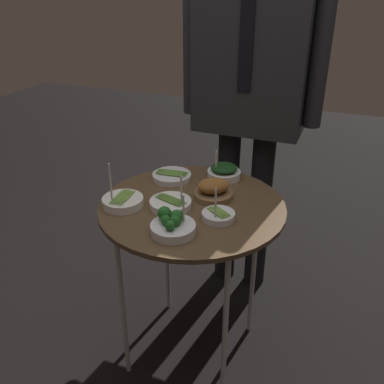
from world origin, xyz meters
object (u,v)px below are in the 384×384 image
bowl_asparagus_mid_right (123,201)px  waiter_figure (251,77)px  bowl_spinach_back_left (224,172)px  bowl_roast_center (213,190)px  serving_cart (192,216)px  bowl_asparagus_front_left (171,203)px  bowl_asparagus_front_right (218,215)px  bowl_broccoli_front_center (172,225)px  bowl_asparagus_back_right (172,176)px

bowl_asparagus_mid_right → waiter_figure: (0.29, 0.67, 0.34)m
bowl_asparagus_mid_right → bowl_spinach_back_left: (0.27, 0.36, 0.01)m
waiter_figure → bowl_roast_center: bearing=-90.0°
bowl_spinach_back_left → waiter_figure: waiter_figure is taller
serving_cart → waiter_figure: bearing=84.5°
bowl_asparagus_mid_right → bowl_asparagus_front_left: bowl_asparagus_mid_right is taller
bowl_asparagus_mid_right → bowl_asparagus_front_left: (0.17, 0.05, -0.00)m
bowl_roast_center → bowl_asparagus_mid_right: bearing=-147.7°
bowl_spinach_back_left → bowl_asparagus_mid_right: bearing=-127.0°
bowl_asparagus_front_right → bowl_asparagus_mid_right: size_ratio=0.76×
bowl_spinach_back_left → waiter_figure: (0.01, 0.31, 0.33)m
bowl_asparagus_front_right → bowl_spinach_back_left: (-0.08, 0.33, 0.01)m
serving_cart → bowl_spinach_back_left: bowl_spinach_back_left is taller
bowl_asparagus_front_right → bowl_spinach_back_left: bearing=104.5°
serving_cart → bowl_asparagus_mid_right: bearing=-156.1°
bowl_broccoli_front_center → bowl_asparagus_front_right: bearing=49.5°
serving_cart → bowl_broccoli_front_center: (0.01, -0.20, 0.08)m
waiter_figure → bowl_broccoli_front_center: bearing=-93.3°
bowl_spinach_back_left → waiter_figure: size_ratio=0.08×
bowl_roast_center → waiter_figure: (-0.00, 0.49, 0.32)m
bowl_roast_center → bowl_spinach_back_left: 0.18m
bowl_asparagus_back_right → bowl_asparagus_front_right: bearing=-40.2°
bowl_roast_center → bowl_asparagus_back_right: bearing=156.7°
bowl_asparagus_mid_right → bowl_asparagus_front_right: bearing=5.5°
serving_cart → bowl_asparagus_front_left: bowl_asparagus_front_left is taller
serving_cart → bowl_asparagus_back_right: size_ratio=4.64×
bowl_roast_center → bowl_asparagus_back_right: bowl_roast_center is taller
bowl_broccoli_front_center → bowl_spinach_back_left: same height
serving_cart → bowl_broccoli_front_center: size_ratio=4.96×
serving_cart → bowl_asparagus_front_left: bearing=-142.4°
serving_cart → bowl_roast_center: bearing=55.1°
bowl_asparagus_back_right → bowl_asparagus_front_left: bowl_asparagus_front_left is taller
serving_cart → bowl_asparagus_front_right: (0.13, -0.07, 0.07)m
bowl_asparagus_back_right → bowl_spinach_back_left: (0.20, 0.09, 0.01)m
bowl_roast_center → bowl_broccoli_front_center: bowl_broccoli_front_center is taller
bowl_roast_center → waiter_figure: waiter_figure is taller
bowl_asparagus_mid_right → bowl_roast_center: bearing=32.3°
bowl_asparagus_mid_right → waiter_figure: 0.81m
bowl_asparagus_back_right → bowl_roast_center: bearing=-23.3°
bowl_spinach_back_left → serving_cart: bearing=-98.8°
bowl_asparagus_mid_right → bowl_spinach_back_left: bowl_asparagus_mid_right is taller
bowl_asparagus_back_right → waiter_figure: size_ratio=0.09×
bowl_roast_center → bowl_asparagus_back_right: (-0.21, 0.09, -0.02)m
bowl_broccoli_front_center → waiter_figure: waiter_figure is taller
bowl_asparagus_front_right → bowl_asparagus_mid_right: bearing=-174.5°
bowl_asparagus_back_right → waiter_figure: 0.57m
bowl_asparagus_back_right → bowl_spinach_back_left: bowl_spinach_back_left is taller
bowl_asparagus_front_left → bowl_broccoli_front_center: bearing=-64.0°
serving_cart → bowl_roast_center: bowl_roast_center is taller
serving_cart → bowl_asparagus_mid_right: size_ratio=4.17×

